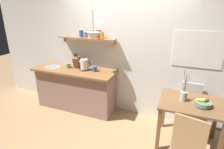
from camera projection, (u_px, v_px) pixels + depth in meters
name	position (u px, v px, depth m)	size (l,w,h in m)	color
ground_plane	(112.00, 124.00, 3.61)	(14.00, 14.00, 0.00)	#A87F56
back_wall	(134.00, 51.00, 3.64)	(6.80, 0.11, 2.70)	white
kitchen_counter	(76.00, 89.00, 4.08)	(1.83, 0.63, 0.92)	gray
wall_shelf	(90.00, 36.00, 3.73)	(1.29, 0.20, 0.31)	#9E6B3D
dining_table	(191.00, 109.00, 2.90)	(0.96, 0.76, 0.78)	brown
dining_chair_near	(189.00, 146.00, 2.27)	(0.51, 0.49, 1.01)	tan
dining_chair_far	(190.00, 106.00, 3.33)	(0.41, 0.42, 0.89)	silver
fruit_bowl	(203.00, 103.00, 2.73)	(0.24, 0.24, 0.13)	slate
twig_vase	(184.00, 96.00, 2.89)	(0.10, 0.10, 0.50)	#B7B2A8
electric_kettle	(84.00, 65.00, 3.83)	(0.27, 0.18, 0.26)	black
knife_block	(77.00, 62.00, 3.97)	(0.11, 0.20, 0.33)	brown
coffee_mug_by_sink	(69.00, 66.00, 4.00)	(0.13, 0.09, 0.10)	slate
coffee_mug_spare	(95.00, 69.00, 3.78)	(0.14, 0.10, 0.11)	#3D5B89
pendant_lamp	(94.00, 36.00, 3.42)	(0.25, 0.25, 0.54)	black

